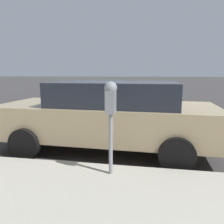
{
  "coord_description": "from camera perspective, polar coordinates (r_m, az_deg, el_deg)",
  "views": [
    {
      "loc": [
        -5.69,
        -0.26,
        1.71
      ],
      "look_at": [
        -2.52,
        0.29,
        1.14
      ],
      "focal_mm": 35.0,
      "sensor_mm": 36.0,
      "label": 1
    }
  ],
  "objects": [
    {
      "name": "ground_plane",
      "position": [
        5.95,
        6.93,
        -6.71
      ],
      "size": [
        220.0,
        220.0,
        0.0
      ],
      "primitive_type": "plane",
      "color": "#3D3A3A"
    },
    {
      "name": "parking_meter",
      "position": [
        3.24,
        -0.34,
        1.94
      ],
      "size": [
        0.21,
        0.19,
        1.43
      ],
      "color": "gray",
      "rests_on": "sidewalk"
    },
    {
      "name": "car_tan",
      "position": [
        4.88,
        -0.86,
        -0.57
      ],
      "size": [
        2.2,
        4.78,
        1.53
      ],
      "rotation": [
        0.0,
        0.0,
        -0.03
      ],
      "color": "tan",
      "rests_on": "ground_plane"
    }
  ]
}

